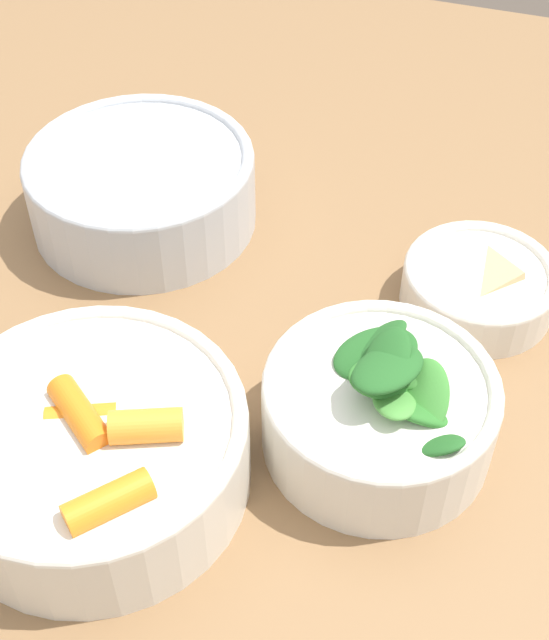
{
  "coord_description": "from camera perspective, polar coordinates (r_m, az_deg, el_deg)",
  "views": [
    {
      "loc": [
        -0.32,
        -0.12,
        1.21
      ],
      "look_at": [
        0.09,
        0.02,
        0.76
      ],
      "focal_mm": 50.0,
      "sensor_mm": 36.0,
      "label": 1
    }
  ],
  "objects": [
    {
      "name": "bowl_cookies",
      "position": [
        0.69,
        12.96,
        2.24
      ],
      "size": [
        0.12,
        0.12,
        0.04
      ],
      "color": "silver",
      "rests_on": "dining_table"
    },
    {
      "name": "dining_table",
      "position": [
        0.66,
        -1.04,
        -13.11
      ],
      "size": [
        1.36,
        1.04,
        0.73
      ],
      "color": "olive",
      "rests_on": "ground_plane"
    },
    {
      "name": "bowl_carrots",
      "position": [
        0.56,
        -11.55,
        -7.94
      ],
      "size": [
        0.19,
        0.19,
        0.08
      ],
      "color": "silver",
      "rests_on": "dining_table"
    },
    {
      "name": "bowl_beans_hotdog",
      "position": [
        0.75,
        -8.49,
        8.25
      ],
      "size": [
        0.19,
        0.19,
        0.07
      ],
      "color": "silver",
      "rests_on": "dining_table"
    },
    {
      "name": "bowl_greens",
      "position": [
        0.58,
        6.82,
        -5.54
      ],
      "size": [
        0.15,
        0.15,
        0.09
      ],
      "color": "silver",
      "rests_on": "dining_table"
    }
  ]
}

